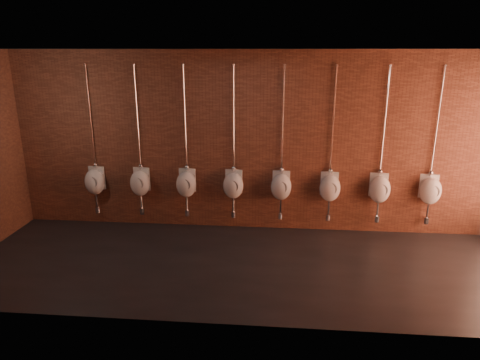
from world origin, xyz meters
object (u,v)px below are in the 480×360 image
object	(u,v)px
urinal_3	(233,184)
urinal_6	(380,188)
urinal_4	(281,186)
urinal_0	(95,181)
urinal_5	(330,187)
urinal_2	(186,183)
urinal_7	(430,190)
urinal_1	(140,182)

from	to	relation	value
urinal_3	urinal_6	xyz separation A→B (m)	(2.57, 0.00, 0.00)
urinal_4	urinal_6	distance (m)	1.72
urinal_0	urinal_5	bearing A→B (deg)	0.00
urinal_2	urinal_7	size ratio (longest dim) A/B	1.00
urinal_3	urinal_4	world-z (taller)	same
urinal_3	urinal_0	bearing A→B (deg)	180.00
urinal_4	urinal_7	xyz separation A→B (m)	(2.57, 0.00, 0.00)
urinal_0	urinal_7	xyz separation A→B (m)	(6.01, 0.00, 0.00)
urinal_4	urinal_7	distance (m)	2.57
urinal_6	urinal_2	bearing A→B (deg)	180.00
urinal_4	urinal_7	bearing A→B (deg)	0.00
urinal_6	urinal_0	bearing A→B (deg)	180.00
urinal_7	urinal_1	bearing A→B (deg)	180.00
urinal_2	urinal_5	xyz separation A→B (m)	(2.57, 0.00, 0.00)
urinal_3	urinal_6	size ratio (longest dim) A/B	1.00
urinal_0	urinal_2	distance (m)	1.72
urinal_5	urinal_7	bearing A→B (deg)	0.00
urinal_4	urinal_7	world-z (taller)	same
urinal_1	urinal_5	world-z (taller)	same
urinal_0	urinal_7	world-z (taller)	same
urinal_3	urinal_5	distance (m)	1.72
urinal_2	urinal_5	bearing A→B (deg)	0.00
urinal_0	urinal_3	world-z (taller)	same
urinal_2	urinal_7	bearing A→B (deg)	0.00
urinal_1	urinal_7	world-z (taller)	same
urinal_0	urinal_5	world-z (taller)	same
urinal_0	urinal_1	distance (m)	0.86
urinal_6	urinal_1	bearing A→B (deg)	180.00
urinal_4	urinal_5	world-z (taller)	same
urinal_2	urinal_6	distance (m)	3.43
urinal_2	urinal_6	world-z (taller)	same
urinal_1	urinal_6	xyz separation A→B (m)	(4.29, 0.00, 0.00)
urinal_2	urinal_4	size ratio (longest dim) A/B	1.00
urinal_5	urinal_6	bearing A→B (deg)	0.00
urinal_2	urinal_3	size ratio (longest dim) A/B	1.00
urinal_1	urinal_2	size ratio (longest dim) A/B	1.00
urinal_6	urinal_3	bearing A→B (deg)	180.00
urinal_5	urinal_6	distance (m)	0.86
urinal_5	urinal_6	xyz separation A→B (m)	(0.86, 0.00, 0.00)
urinal_0	urinal_7	distance (m)	6.01
urinal_1	urinal_4	distance (m)	2.57
urinal_3	urinal_6	world-z (taller)	same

